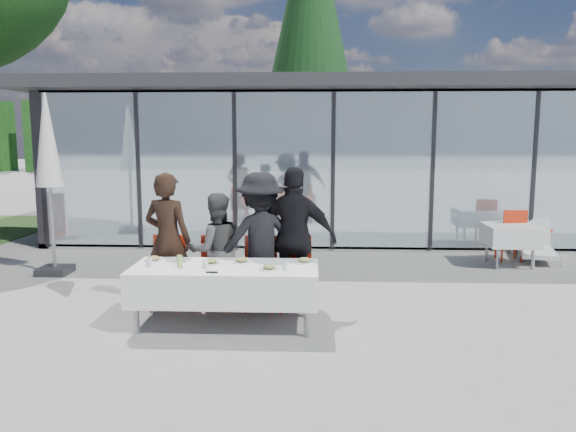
# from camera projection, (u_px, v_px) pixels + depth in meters

# --- Properties ---
(ground) EXTENTS (90.00, 90.00, 0.00)m
(ground) POSITION_uv_depth(u_px,v_px,m) (263.00, 314.00, 7.37)
(ground) COLOR gray
(ground) RESTS_ON ground
(pavilion) EXTENTS (14.80, 8.80, 3.44)m
(pavilion) POSITION_uv_depth(u_px,v_px,m) (364.00, 141.00, 15.04)
(pavilion) COLOR gray
(pavilion) RESTS_ON ground
(treeline) EXTENTS (62.50, 2.00, 4.40)m
(treeline) POSITION_uv_depth(u_px,v_px,m) (271.00, 136.00, 34.81)
(treeline) COLOR #133912
(treeline) RESTS_ON ground
(dining_table) EXTENTS (2.26, 0.96, 0.75)m
(dining_table) POSITION_uv_depth(u_px,v_px,m) (225.00, 283.00, 6.84)
(dining_table) COLOR white
(dining_table) RESTS_ON ground
(diner_a) EXTENTS (0.82, 0.82, 1.84)m
(diner_a) POSITION_uv_depth(u_px,v_px,m) (168.00, 240.00, 7.59)
(diner_a) COLOR black
(diner_a) RESTS_ON ground
(diner_chair_a) EXTENTS (0.44, 0.44, 0.97)m
(diner_chair_a) POSITION_uv_depth(u_px,v_px,m) (168.00, 268.00, 7.62)
(diner_chair_a) COLOR red
(diner_chair_a) RESTS_ON ground
(diner_b) EXTENTS (0.97, 0.97, 1.56)m
(diner_b) POSITION_uv_depth(u_px,v_px,m) (216.00, 250.00, 7.58)
(diner_b) COLOR #444444
(diner_b) RESTS_ON ground
(diner_chair_b) EXTENTS (0.44, 0.44, 0.97)m
(diner_chair_b) POSITION_uv_depth(u_px,v_px,m) (216.00, 268.00, 7.59)
(diner_chair_b) COLOR red
(diner_chair_b) RESTS_ON ground
(diner_c) EXTENTS (1.49, 1.49, 1.84)m
(diner_c) POSITION_uv_depth(u_px,v_px,m) (260.00, 241.00, 7.53)
(diner_c) COLOR black
(diner_c) RESTS_ON ground
(diner_chair_c) EXTENTS (0.44, 0.44, 0.97)m
(diner_chair_c) POSITION_uv_depth(u_px,v_px,m) (260.00, 269.00, 7.56)
(diner_chair_c) COLOR red
(diner_chair_c) RESTS_ON ground
(diner_d) EXTENTS (1.33, 1.33, 1.91)m
(diner_d) POSITION_uv_depth(u_px,v_px,m) (295.00, 238.00, 7.50)
(diner_d) COLOR black
(diner_d) RESTS_ON ground
(diner_chair_d) EXTENTS (0.44, 0.44, 0.97)m
(diner_chair_d) POSITION_uv_depth(u_px,v_px,m) (295.00, 269.00, 7.54)
(diner_chair_d) COLOR red
(diner_chair_d) RESTS_ON ground
(plate_a) EXTENTS (0.24, 0.24, 0.07)m
(plate_a) POSITION_uv_depth(u_px,v_px,m) (154.00, 259.00, 7.07)
(plate_a) COLOR silver
(plate_a) RESTS_ON dining_table
(plate_b) EXTENTS (0.24, 0.24, 0.07)m
(plate_b) POSITION_uv_depth(u_px,v_px,m) (211.00, 262.00, 6.91)
(plate_b) COLOR silver
(plate_b) RESTS_ON dining_table
(plate_c) EXTENTS (0.24, 0.24, 0.07)m
(plate_c) POSITION_uv_depth(u_px,v_px,m) (242.00, 261.00, 6.98)
(plate_c) COLOR silver
(plate_c) RESTS_ON dining_table
(plate_d) EXTENTS (0.24, 0.24, 0.07)m
(plate_d) POSITION_uv_depth(u_px,v_px,m) (304.00, 261.00, 6.97)
(plate_d) COLOR silver
(plate_d) RESTS_ON dining_table
(plate_extra) EXTENTS (0.24, 0.24, 0.07)m
(plate_extra) POSITION_uv_depth(u_px,v_px,m) (269.00, 268.00, 6.61)
(plate_extra) COLOR silver
(plate_extra) RESTS_ON dining_table
(juice_bottle) EXTENTS (0.06, 0.06, 0.15)m
(juice_bottle) POSITION_uv_depth(u_px,v_px,m) (180.00, 261.00, 6.75)
(juice_bottle) COLOR #8BB44B
(juice_bottle) RESTS_ON dining_table
(drinking_glasses) EXTENTS (1.73, 0.18, 0.10)m
(drinking_glasses) POSITION_uv_depth(u_px,v_px,m) (213.00, 264.00, 6.69)
(drinking_glasses) COLOR silver
(drinking_glasses) RESTS_ON dining_table
(folded_eyeglasses) EXTENTS (0.14, 0.03, 0.01)m
(folded_eyeglasses) POSITION_uv_depth(u_px,v_px,m) (212.00, 272.00, 6.48)
(folded_eyeglasses) COLOR black
(folded_eyeglasses) RESTS_ON dining_table
(spare_table_right) EXTENTS (0.86, 0.86, 0.74)m
(spare_table_right) POSITION_uv_depth(u_px,v_px,m) (510.00, 235.00, 9.98)
(spare_table_right) COLOR white
(spare_table_right) RESTS_ON ground
(spare_chair_a) EXTENTS (0.52, 0.52, 0.97)m
(spare_chair_a) POSITION_uv_depth(u_px,v_px,m) (534.00, 225.00, 11.23)
(spare_chair_a) COLOR red
(spare_chair_a) RESTS_ON ground
(spare_chair_b) EXTENTS (0.48, 0.48, 0.97)m
(spare_chair_b) POSITION_uv_depth(u_px,v_px,m) (512.00, 233.00, 10.31)
(spare_chair_b) COLOR red
(spare_chair_b) RESTS_ON ground
(market_umbrella) EXTENTS (0.50, 0.50, 3.00)m
(market_umbrella) POSITION_uv_depth(u_px,v_px,m) (48.00, 154.00, 9.18)
(market_umbrella) COLOR black
(market_umbrella) RESTS_ON ground
(lounger) EXTENTS (0.91, 1.44, 0.72)m
(lounger) POSITION_uv_depth(u_px,v_px,m) (535.00, 245.00, 10.62)
(lounger) COLOR white
(lounger) RESTS_ON ground
(conifer_tree) EXTENTS (4.00, 4.00, 10.50)m
(conifer_tree) POSITION_uv_depth(u_px,v_px,m) (310.00, 27.00, 19.33)
(conifer_tree) COLOR #382316
(conifer_tree) RESTS_ON ground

